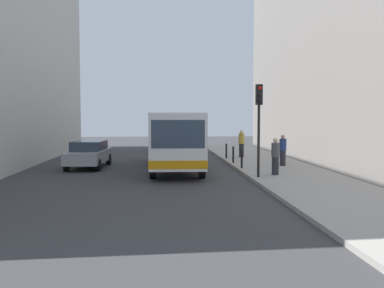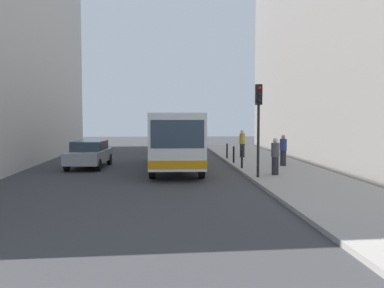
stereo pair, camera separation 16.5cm
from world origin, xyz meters
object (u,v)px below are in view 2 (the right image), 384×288
(bollard_near, at_px, (242,159))
(bollard_far, at_px, (227,151))
(pedestrian_far_sidewalk, at_px, (242,143))
(car_behind_bus, at_px, (170,142))
(car_beside_bus, at_px, (89,153))
(pedestrian_mid_sidewalk, at_px, (283,150))
(bollard_mid, at_px, (234,155))
(traffic_light, at_px, (259,113))
(bus, at_px, (176,137))
(pedestrian_near_signal, at_px, (275,156))

(bollard_near, bearing_deg, bollard_far, 90.00)
(bollard_near, distance_m, pedestrian_far_sidewalk, 6.08)
(bollard_near, bearing_deg, car_behind_bus, 106.06)
(car_beside_bus, relative_size, pedestrian_mid_sidewalk, 2.65)
(bollard_far, distance_m, pedestrian_far_sidewalk, 1.41)
(bollard_far, bearing_deg, car_behind_bus, 116.75)
(car_behind_bus, xyz_separation_m, bollard_far, (3.51, -6.96, -0.16))
(bollard_far, bearing_deg, bollard_mid, -90.00)
(traffic_light, height_order, bollard_mid, traffic_light)
(traffic_light, relative_size, bollard_near, 4.32)
(car_behind_bus, relative_size, pedestrian_far_sidewalk, 2.47)
(car_behind_bus, distance_m, bollard_mid, 10.20)
(car_beside_bus, xyz_separation_m, car_behind_bus, (4.67, 10.15, 0.00))
(bollard_near, bearing_deg, bollard_mid, 90.00)
(bollard_mid, relative_size, bollard_far, 1.00)
(bus, relative_size, traffic_light, 2.70)
(car_behind_bus, relative_size, bollard_far, 4.68)
(traffic_light, xyz_separation_m, pedestrian_near_signal, (0.96, 0.71, -2.01))
(traffic_light, height_order, pedestrian_near_signal, traffic_light)
(car_beside_bus, distance_m, bollard_mid, 8.20)
(car_behind_bus, distance_m, pedestrian_far_sidewalk, 7.76)
(bollard_far, height_order, pedestrian_far_sidewalk, pedestrian_far_sidewalk)
(bus, relative_size, pedestrian_far_sidewalk, 6.14)
(pedestrian_mid_sidewalk, bearing_deg, bus, 117.32)
(bollard_far, relative_size, pedestrian_near_signal, 0.56)
(bollard_near, relative_size, pedestrian_far_sidewalk, 0.53)
(bollard_near, bearing_deg, pedestrian_far_sidewalk, 79.35)
(bus, bearing_deg, car_behind_bus, -88.19)
(car_beside_bus, height_order, bollard_near, car_beside_bus)
(bus, relative_size, bollard_mid, 11.65)
(bollard_near, relative_size, bollard_mid, 1.00)
(bollard_mid, bearing_deg, bollard_near, -90.00)
(pedestrian_mid_sidewalk, bearing_deg, bollard_near, 143.45)
(bollard_far, bearing_deg, bus, -132.52)
(bollard_far, xyz_separation_m, pedestrian_mid_sidewalk, (2.43, -4.36, 0.37))
(pedestrian_near_signal, height_order, pedestrian_mid_sidewalk, pedestrian_near_signal)
(traffic_light, bearing_deg, bollard_far, 90.66)
(car_beside_bus, xyz_separation_m, pedestrian_mid_sidewalk, (10.61, -1.17, 0.21))
(bus, distance_m, bollard_far, 5.13)
(bus, distance_m, pedestrian_near_signal, 6.16)
(car_beside_bus, bearing_deg, bollard_near, 169.83)
(traffic_light, relative_size, bollard_far, 4.32)
(bollard_mid, relative_size, pedestrian_near_signal, 0.56)
(bollard_near, height_order, pedestrian_mid_sidewalk, pedestrian_mid_sidewalk)
(bus, relative_size, car_behind_bus, 2.49)
(bollard_near, xyz_separation_m, bollard_far, (0.00, 5.23, 0.00))
(car_behind_bus, bearing_deg, traffic_light, 101.39)
(pedestrian_mid_sidewalk, bearing_deg, pedestrian_near_signal, -167.31)
(bollard_far, height_order, pedestrian_mid_sidewalk, pedestrian_mid_sidewalk)
(bollard_mid, bearing_deg, car_beside_bus, -175.97)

